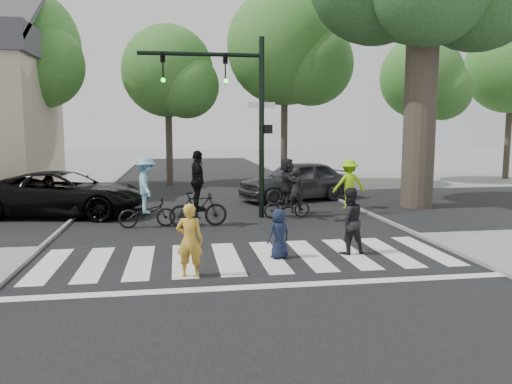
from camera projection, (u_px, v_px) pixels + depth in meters
ground at (255, 269)px, 10.78m from camera, size 120.00×120.00×0.00m
road_stem at (230, 225)px, 15.68m from camera, size 10.00×70.00×0.01m
road_cross at (222, 210)px, 18.62m from camera, size 70.00×10.00×0.01m
curb_left at (62, 229)px, 14.88m from camera, size 0.10×70.00×0.10m
curb_right at (382, 219)px, 16.46m from camera, size 0.10×70.00×0.10m
crosswalk at (251, 261)px, 11.43m from camera, size 10.00×3.85×0.01m
traffic_signal at (236, 102)px, 16.41m from camera, size 4.45×0.29×6.00m
bg_tree_1 at (24, 51)px, 23.73m from camera, size 6.09×5.80×9.80m
bg_tree_2 at (172, 75)px, 26.04m from camera, size 5.04×4.80×8.40m
bg_tree_3 at (292, 51)px, 25.52m from camera, size 6.30×6.00×10.20m
bg_tree_4 at (427, 81)px, 27.77m from camera, size 4.83×4.60×8.15m
pedestrian_woman at (190, 240)px, 10.16m from camera, size 0.63×0.50×1.53m
pedestrian_child at (279, 234)px, 11.63m from camera, size 0.68×0.57×1.17m
pedestrian_adult at (349, 221)px, 12.04m from camera, size 0.87×0.73×1.62m
cyclist_left at (147, 197)px, 15.23m from camera, size 1.78×1.19×2.18m
cyclist_mid at (198, 196)px, 15.38m from camera, size 1.84×1.13×2.36m
cyclist_right at (287, 191)px, 16.83m from camera, size 1.65×1.54×2.04m
car_suv at (65, 194)px, 17.23m from camera, size 6.03×3.63×1.57m
car_grey at (296, 181)px, 20.96m from camera, size 5.30×3.43×1.68m
bystander_hivis at (349, 184)px, 18.78m from camera, size 1.24×0.75×1.88m
bystander_dark at (296, 191)px, 17.77m from camera, size 0.71×0.62×1.64m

